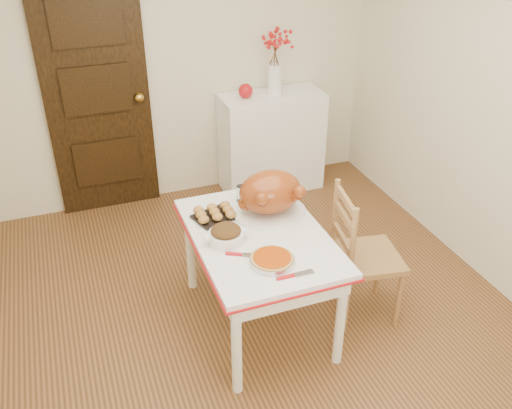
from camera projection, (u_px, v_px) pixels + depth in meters
name	position (u px, v px, depth m)	size (l,w,h in m)	color
floor	(261.00, 325.00, 3.74)	(3.50, 4.00, 0.00)	#462C16
wall_back	(177.00, 60.00, 4.71)	(3.50, 0.00, 2.50)	beige
wall_right	(512.00, 116.00, 3.62)	(0.00, 4.00, 2.50)	beige
door_back	(97.00, 96.00, 4.59)	(0.85, 0.06, 2.06)	black
sideboard	(271.00, 142.00, 5.17)	(0.93, 0.41, 0.93)	white
kitchen_table	(259.00, 279.00, 3.60)	(0.81, 1.18, 0.71)	white
chair_oak	(367.00, 254.00, 3.63)	(0.42, 0.42, 0.95)	#A4733F
berry_vase	(275.00, 63.00, 4.80)	(0.29, 0.29, 0.56)	white
apple	(246.00, 91.00, 4.82)	(0.13, 0.13, 0.13)	#B51115
turkey_platter	(270.00, 194.00, 3.54)	(0.48, 0.38, 0.30)	#913D12
pumpkin_pie	(272.00, 259.00, 3.15)	(0.26, 0.26, 0.05)	#A23604
stuffing_dish	(226.00, 235.00, 3.31)	(0.27, 0.21, 0.10)	#4F3116
rolls_tray	(215.00, 213.00, 3.56)	(0.26, 0.20, 0.07)	#C2873E
pie_server	(295.00, 275.00, 3.06)	(0.22, 0.06, 0.01)	silver
carving_knife	(248.00, 255.00, 3.22)	(0.27, 0.06, 0.01)	silver
drinking_glass	(241.00, 193.00, 3.74)	(0.06, 0.06, 0.11)	white
shaker_pair	(277.00, 189.00, 3.80)	(0.10, 0.04, 0.10)	white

